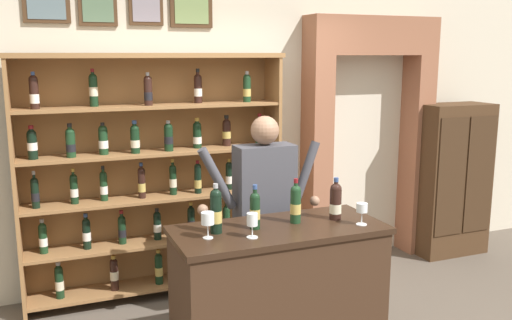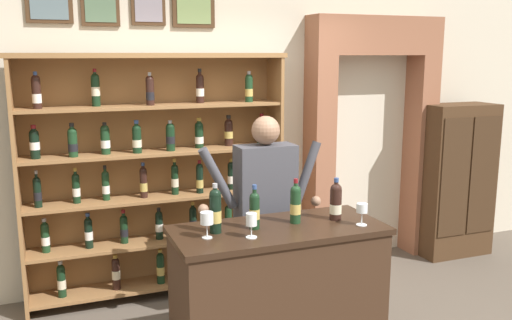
# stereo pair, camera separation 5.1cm
# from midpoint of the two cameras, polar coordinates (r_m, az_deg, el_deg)

# --- Properties ---
(back_wall) EXTENTS (12.00, 0.19, 3.24)m
(back_wall) POSITION_cam_midpoint_polar(r_m,az_deg,el_deg) (5.21, -5.17, 5.46)
(back_wall) COLOR beige
(back_wall) RESTS_ON ground
(wine_shelf) EXTENTS (2.27, 0.37, 2.12)m
(wine_shelf) POSITION_cam_midpoint_polar(r_m,az_deg,el_deg) (4.84, -10.84, -1.05)
(wine_shelf) COLOR olive
(wine_shelf) RESTS_ON ground
(archway_doorway) EXTENTS (1.40, 0.45, 2.47)m
(archway_doorway) POSITION_cam_midpoint_polar(r_m,az_deg,el_deg) (5.79, 10.88, 3.58)
(archway_doorway) COLOR #935B42
(archway_doorway) RESTS_ON ground
(side_cabinet) EXTENTS (0.77, 0.41, 1.61)m
(side_cabinet) POSITION_cam_midpoint_polar(r_m,az_deg,el_deg) (6.21, 19.32, -1.90)
(side_cabinet) COLOR #422B19
(side_cabinet) RESTS_ON ground
(tasting_counter) EXTENTS (1.40, 0.63, 1.00)m
(tasting_counter) POSITION_cam_midpoint_polar(r_m,az_deg,el_deg) (3.83, 1.91, -14.06)
(tasting_counter) COLOR #382316
(tasting_counter) RESTS_ON ground
(shopkeeper) EXTENTS (1.00, 0.22, 1.66)m
(shopkeeper) POSITION_cam_midpoint_polar(r_m,az_deg,el_deg) (4.23, 0.53, -3.92)
(shopkeeper) COLOR #2D3347
(shopkeeper) RESTS_ON ground
(tasting_bottle_riserva) EXTENTS (0.08, 0.08, 0.32)m
(tasting_bottle_riserva) POSITION_cam_midpoint_polar(r_m,az_deg,el_deg) (3.50, -4.58, -5.22)
(tasting_bottle_riserva) COLOR black
(tasting_bottle_riserva) RESTS_ON tasting_counter
(tasting_bottle_brunello) EXTENTS (0.07, 0.07, 0.29)m
(tasting_bottle_brunello) POSITION_cam_midpoint_polar(r_m,az_deg,el_deg) (3.57, -0.52, -5.14)
(tasting_bottle_brunello) COLOR black
(tasting_bottle_brunello) RESTS_ON tasting_counter
(tasting_bottle_prosecco) EXTENTS (0.07, 0.07, 0.30)m
(tasting_bottle_prosecco) POSITION_cam_midpoint_polar(r_m,az_deg,el_deg) (3.71, 3.71, -4.49)
(tasting_bottle_prosecco) COLOR #19381E
(tasting_bottle_prosecco) RESTS_ON tasting_counter
(tasting_bottle_vin_santo) EXTENTS (0.08, 0.08, 0.29)m
(tasting_bottle_vin_santo) POSITION_cam_midpoint_polar(r_m,az_deg,el_deg) (3.81, 7.83, -4.23)
(tasting_bottle_vin_santo) COLOR black
(tasting_bottle_vin_santo) RESTS_ON tasting_counter
(wine_glass_center) EXTENTS (0.07, 0.07, 0.16)m
(wine_glass_center) POSITION_cam_midpoint_polar(r_m,az_deg,el_deg) (3.41, -0.83, -6.33)
(wine_glass_center) COLOR silver
(wine_glass_center) RESTS_ON tasting_counter
(wine_glass_spare) EXTENTS (0.07, 0.07, 0.15)m
(wine_glass_spare) POSITION_cam_midpoint_polar(r_m,az_deg,el_deg) (3.72, 10.49, -5.02)
(wine_glass_spare) COLOR silver
(wine_glass_spare) RESTS_ON tasting_counter
(wine_glass_left) EXTENTS (0.08, 0.08, 0.17)m
(wine_glass_left) POSITION_cam_midpoint_polar(r_m,az_deg,el_deg) (3.41, -5.44, -6.16)
(wine_glass_left) COLOR silver
(wine_glass_left) RESTS_ON tasting_counter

